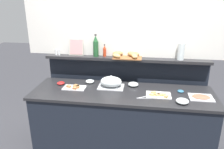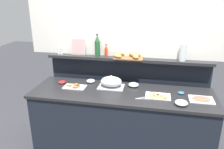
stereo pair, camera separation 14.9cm
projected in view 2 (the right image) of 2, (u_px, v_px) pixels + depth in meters
The scene contains 21 objects.
ground_plane at pixel (127, 127), 3.74m from camera, with size 12.00×12.00×0.00m, color #38383D.
buffet_counter at pixel (121, 123), 3.03m from camera, with size 2.32×0.71×0.90m.
back_ledge_unit at pixel (127, 93), 3.46m from camera, with size 2.33×0.22×1.23m.
upper_wall_panel at pixel (129, 7), 3.05m from camera, with size 2.93×0.08×1.37m, color white.
sandwich_platter_side at pixel (158, 96), 2.75m from camera, with size 0.30×0.20×0.04m.
sandwich_platter_front at pixel (75, 87), 3.02m from camera, with size 0.29×0.18×0.04m.
cold_cuts_platter at pixel (201, 99), 2.67m from camera, with size 0.28×0.21×0.02m.
serving_cloche at pixel (111, 82), 3.00m from camera, with size 0.34×0.24×0.17m.
glass_bowl_large at pixel (134, 85), 3.04m from camera, with size 0.14×0.14×0.06m.
glass_bowl_medium at pixel (181, 103), 2.54m from camera, with size 0.14×0.14×0.06m.
glass_bowl_small at pixel (91, 81), 3.18m from camera, with size 0.12×0.12×0.05m.
condiment_bowl_dark at pixel (181, 93), 2.83m from camera, with size 0.08×0.08×0.03m, color teal.
condiment_bowl_teal at pixel (62, 82), 3.15m from camera, with size 0.10×0.10×0.04m, color red.
serving_tongs at pixel (142, 98), 2.70m from camera, with size 0.19×0.11×0.01m.
hot_sauce_bottle at pixel (106, 51), 3.24m from camera, with size 0.04×0.04×0.18m.
wine_bottle_green at pixel (97, 46), 3.23m from camera, with size 0.08×0.08×0.32m.
salt_shaker at pixel (59, 51), 3.37m from camera, with size 0.03×0.03×0.09m.
pepper_shaker at pixel (61, 51), 3.36m from camera, with size 0.03×0.03×0.09m.
bread_basket at pixel (129, 55), 3.18m from camera, with size 0.43×0.30×0.08m.
framed_picture at pixel (78, 47), 3.32m from camera, with size 0.22×0.07×0.24m.
water_carafe at pixel (183, 52), 3.01m from camera, with size 0.09×0.09×0.23m, color silver.
Camera 2 is at (0.40, -2.60, 2.10)m, focal length 36.34 mm.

